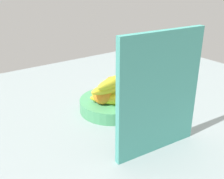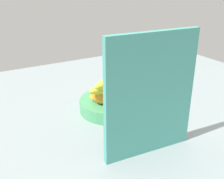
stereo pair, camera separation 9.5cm
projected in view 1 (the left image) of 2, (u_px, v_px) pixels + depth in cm
name	position (u px, v px, depth cm)	size (l,w,h in cm)	color
ground_plane	(110.00, 115.00, 105.90)	(180.00, 140.00, 3.00)	gray
fruit_bowl	(112.00, 104.00, 105.92)	(24.97, 24.97, 4.68)	#4B9F68
orange_front_left	(112.00, 85.00, 109.29)	(6.85, 6.85, 6.85)	orange
orange_front_right	(102.00, 95.00, 100.48)	(6.85, 6.85, 6.85)	orange
orange_center	(128.00, 93.00, 102.01)	(6.85, 6.85, 6.85)	orange
banana_bunch	(113.00, 90.00, 99.72)	(18.89, 14.67, 10.60)	yellow
cutting_board	(159.00, 94.00, 76.45)	(28.00, 1.80, 36.00)	teal
thermos_tumbler	(159.00, 74.00, 122.50)	(7.52, 7.52, 15.18)	#C1AFB8
jar_lid	(153.00, 87.00, 126.39)	(6.69, 6.69, 1.56)	silver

